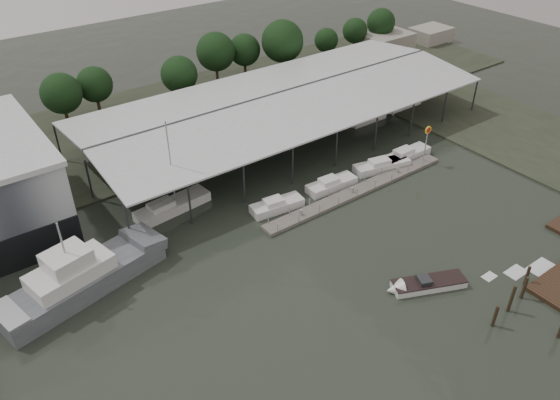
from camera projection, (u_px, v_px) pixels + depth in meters
ground at (316, 286)px, 53.72m from camera, size 200.00×200.00×0.00m
land_strip_far at (137, 130)px, 81.64m from camera, size 140.00×30.00×0.30m
land_strip_east at (503, 127)px, 82.52m from camera, size 20.00×60.00×0.30m
covered_boat_shed at (284, 96)px, 77.33m from camera, size 58.24×24.00×6.96m
floating_dock at (358, 191)px, 67.66m from camera, size 28.00×2.00×1.40m
shell_fuel_sign at (427, 137)px, 71.50m from camera, size 1.10×0.18×5.55m
distant_commercial_buildings at (399, 40)px, 111.58m from camera, size 22.00×8.00×4.00m
grey_trawler at (83, 276)px, 52.61m from camera, size 17.58×8.05×8.84m
white_sailboat at (171, 206)px, 64.08m from camera, size 9.45×3.52×11.66m
speedboat_underway at (423, 285)px, 53.32m from camera, size 17.94×9.04×2.00m
moored_cruiser_0 at (277, 205)px, 64.31m from camera, size 6.63×2.98×1.70m
moored_cruiser_1 at (331, 184)px, 68.14m from camera, size 6.82×2.58×1.70m
moored_cruiser_2 at (381, 165)px, 72.04m from camera, size 8.02×3.88×1.70m
moored_cruiser_3 at (405, 155)px, 74.33m from camera, size 7.80×2.22×1.70m
mooring_pilings at (531, 305)px, 50.15m from camera, size 7.54×6.09×3.71m
horizon_tree_line at (241, 53)px, 92.86m from camera, size 69.07×11.38×10.90m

